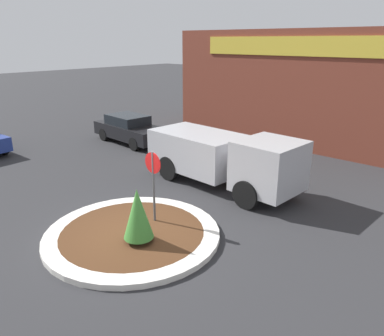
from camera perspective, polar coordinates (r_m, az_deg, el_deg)
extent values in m
plane|color=#2D2D30|center=(11.04, -9.01, -10.26)|extent=(120.00, 120.00, 0.00)
cylinder|color=silver|center=(11.00, -9.03, -9.90)|extent=(4.98, 4.98, 0.16)
cylinder|color=#4C2D19|center=(11.00, -9.03, -9.89)|extent=(4.09, 4.09, 0.16)
cylinder|color=#4C4C51|center=(11.10, -5.84, -3.31)|extent=(0.07, 0.07, 2.32)
cylinder|color=#B71414|center=(10.81, -5.99, 0.77)|extent=(0.63, 0.03, 0.63)
cylinder|color=brown|center=(10.43, -8.07, -10.65)|extent=(0.08, 0.08, 0.13)
cone|color=#3D7F33|center=(10.07, -8.26, -6.88)|extent=(0.81, 0.81, 1.39)
cube|color=#B2B2B7|center=(12.94, 11.69, 0.30)|extent=(2.08, 2.16, 1.72)
cube|color=#B2B2B7|center=(14.96, 0.96, 2.72)|extent=(3.82, 2.35, 1.46)
cube|color=black|center=(12.50, 14.42, 0.89)|extent=(0.13, 1.84, 0.60)
cylinder|color=black|center=(14.10, 13.10, -1.74)|extent=(0.99, 0.29, 0.98)
cylinder|color=black|center=(12.54, 8.21, -4.05)|extent=(0.99, 0.29, 0.98)
cylinder|color=black|center=(16.30, 1.65, 1.58)|extent=(0.99, 0.29, 0.98)
cylinder|color=black|center=(14.98, -3.59, -0.03)|extent=(0.99, 0.29, 0.98)
cube|color=brown|center=(22.22, 18.56, 11.75)|extent=(14.78, 6.00, 5.88)
cube|color=gold|center=(19.36, 15.38, 17.47)|extent=(10.34, 0.08, 0.90)
cube|color=black|center=(20.76, -9.33, 5.57)|extent=(4.71, 2.08, 0.70)
cube|color=black|center=(20.82, -9.79, 7.28)|extent=(2.31, 1.71, 0.51)
cylinder|color=black|center=(20.21, -5.01, 4.51)|extent=(0.70, 0.24, 0.69)
cylinder|color=black|center=(19.24, -8.81, 3.63)|extent=(0.70, 0.24, 0.69)
cylinder|color=black|center=(22.43, -9.70, 5.76)|extent=(0.70, 0.24, 0.69)
cylinder|color=black|center=(21.56, -13.29, 4.99)|extent=(0.70, 0.24, 0.69)
cylinder|color=black|center=(20.60, -26.73, 2.83)|extent=(0.71, 0.23, 0.70)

